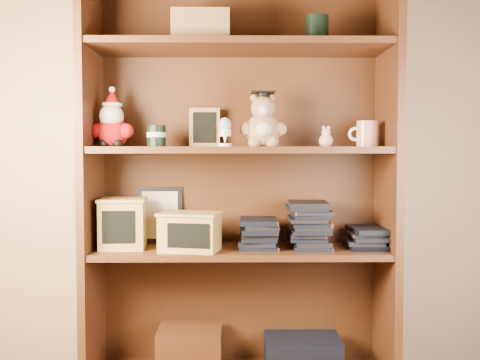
{
  "coord_description": "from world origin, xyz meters",
  "views": [
    {
      "loc": [
        -0.24,
        -0.9,
        0.93
      ],
      "look_at": [
        -0.22,
        1.3,
        0.82
      ],
      "focal_mm": 42.0,
      "sensor_mm": 36.0,
      "label": 1
    }
  ],
  "objects_px": {
    "teacher_mug": "(366,134)",
    "grad_teddy_bear": "(263,125)",
    "treats_box": "(123,223)",
    "bookcase": "(239,190)"
  },
  "relations": [
    {
      "from": "grad_teddy_bear",
      "to": "teacher_mug",
      "type": "relative_size",
      "value": 1.93
    },
    {
      "from": "bookcase",
      "to": "teacher_mug",
      "type": "relative_size",
      "value": 13.86
    },
    {
      "from": "treats_box",
      "to": "grad_teddy_bear",
      "type": "bearing_deg",
      "value": -0.61
    },
    {
      "from": "bookcase",
      "to": "teacher_mug",
      "type": "xyz_separation_m",
      "value": [
        0.5,
        -0.05,
        0.22
      ]
    },
    {
      "from": "teacher_mug",
      "to": "treats_box",
      "type": "height_order",
      "value": "teacher_mug"
    },
    {
      "from": "treats_box",
      "to": "bookcase",
      "type": "bearing_deg",
      "value": 6.39
    },
    {
      "from": "grad_teddy_bear",
      "to": "teacher_mug",
      "type": "height_order",
      "value": "grad_teddy_bear"
    },
    {
      "from": "teacher_mug",
      "to": "grad_teddy_bear",
      "type": "bearing_deg",
      "value": -179.05
    },
    {
      "from": "treats_box",
      "to": "teacher_mug",
      "type": "bearing_deg",
      "value": 0.05
    },
    {
      "from": "grad_teddy_bear",
      "to": "treats_box",
      "type": "distance_m",
      "value": 0.67
    }
  ]
}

